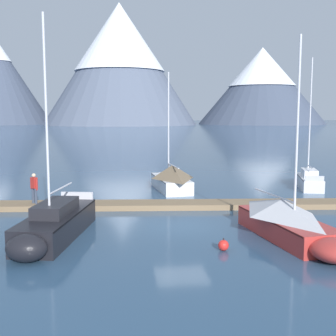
# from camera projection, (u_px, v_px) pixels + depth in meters

# --- Properties ---
(ground_plane) EXTENTS (700.00, 700.00, 0.00)m
(ground_plane) POSITION_uv_depth(u_px,v_px,m) (182.00, 225.00, 20.57)
(ground_plane) COLOR #2D4C6B
(mountain_central_massif) EXTENTS (76.41, 76.41, 59.64)m
(mountain_central_massif) POSITION_uv_depth(u_px,v_px,m) (120.00, 60.00, 215.74)
(mountain_central_massif) COLOR slate
(mountain_central_massif) RESTS_ON ground
(mountain_shoulder_ridge) EXTENTS (66.16, 66.16, 39.70)m
(mountain_shoulder_ridge) POSITION_uv_depth(u_px,v_px,m) (262.00, 84.00, 227.49)
(mountain_shoulder_ridge) COLOR #424C60
(mountain_shoulder_ridge) RESTS_ON ground
(dock) EXTENTS (25.03, 3.72, 0.30)m
(dock) POSITION_uv_depth(u_px,v_px,m) (172.00, 205.00, 24.49)
(dock) COLOR #846B4C
(dock) RESTS_ON ground
(sailboat_second_berth) EXTENTS (2.92, 7.15, 9.14)m
(sailboat_second_berth) POSITION_uv_depth(u_px,v_px,m) (54.00, 224.00, 18.22)
(sailboat_second_berth) COLOR black
(sailboat_second_berth) RESTS_ON ground
(sailboat_mid_dock_port) EXTENTS (2.54, 6.42, 8.12)m
(sailboat_mid_dock_port) POSITION_uv_depth(u_px,v_px,m) (171.00, 178.00, 30.23)
(sailboat_mid_dock_port) COLOR white
(sailboat_mid_dock_port) RESTS_ON ground
(sailboat_mid_dock_starboard) EXTENTS (2.89, 7.11, 8.34)m
(sailboat_mid_dock_starboard) POSITION_uv_depth(u_px,v_px,m) (290.00, 222.00, 18.16)
(sailboat_mid_dock_starboard) COLOR #B2332D
(sailboat_mid_dock_starboard) RESTS_ON ground
(sailboat_far_berth) EXTENTS (2.77, 5.82, 9.21)m
(sailboat_far_berth) POSITION_uv_depth(u_px,v_px,m) (308.00, 179.00, 31.39)
(sailboat_far_berth) COLOR silver
(sailboat_far_berth) RESTS_ON ground
(person_on_dock) EXTENTS (0.44, 0.44, 1.69)m
(person_on_dock) POSITION_uv_depth(u_px,v_px,m) (34.00, 186.00, 24.04)
(person_on_dock) COLOR #384256
(person_on_dock) RESTS_ON dock
(mooring_buoy_channel_marker) EXTENTS (0.42, 0.42, 0.50)m
(mooring_buoy_channel_marker) POSITION_uv_depth(u_px,v_px,m) (223.00, 245.00, 16.74)
(mooring_buoy_channel_marker) COLOR red
(mooring_buoy_channel_marker) RESTS_ON ground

